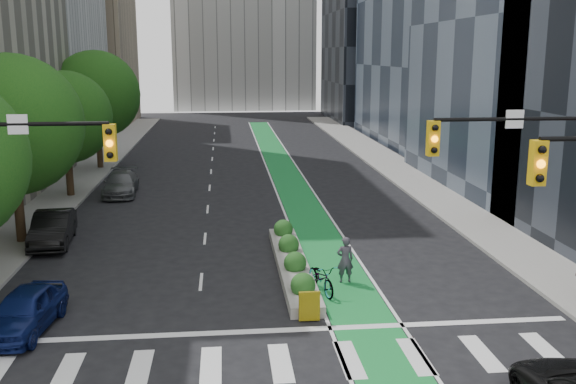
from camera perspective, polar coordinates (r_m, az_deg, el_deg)
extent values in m
plane|color=black|center=(19.99, -0.91, -13.65)|extent=(160.00, 160.00, 0.00)
cube|color=gray|center=(44.99, -18.89, 0.46)|extent=(3.60, 90.00, 0.15)
cube|color=gray|center=(45.77, 11.24, 1.08)|extent=(3.60, 90.00, 0.15)
cube|color=#178035|center=(48.92, -0.40, 1.94)|extent=(2.20, 70.00, 0.01)
cube|color=tan|center=(86.05, -18.79, 14.43)|extent=(14.00, 16.00, 26.00)
cube|color=black|center=(88.74, 8.57, 15.48)|extent=(14.00, 18.00, 28.00)
cylinder|color=black|center=(32.01, -22.91, 0.06)|extent=(0.44, 0.44, 5.04)
sphere|color=#0E4311|center=(31.56, -23.37, 5.50)|extent=(6.40, 6.40, 6.40)
cylinder|color=black|center=(41.55, -18.93, 2.57)|extent=(0.44, 0.44, 4.48)
sphere|color=#0E4311|center=(41.22, -19.19, 6.30)|extent=(5.60, 5.60, 5.60)
cylinder|color=black|center=(51.19, -16.48, 4.81)|extent=(0.44, 0.44, 5.15)
sphere|color=#0E4311|center=(50.91, -16.69, 8.30)|extent=(6.60, 6.60, 6.60)
cylinder|color=black|center=(19.46, -23.65, 5.53)|extent=(5.50, 0.12, 0.12)
cube|color=gold|center=(18.87, -15.52, 4.25)|extent=(0.34, 0.28, 1.05)
sphere|color=orange|center=(18.71, -15.60, 4.18)|extent=(0.20, 0.20, 0.20)
cube|color=white|center=(19.35, -22.90, 5.56)|extent=(0.55, 0.04, 0.55)
cylinder|color=black|center=(20.58, 20.16, 6.12)|extent=(5.50, 0.12, 0.12)
cube|color=gold|center=(19.60, 12.77, 4.67)|extent=(0.34, 0.28, 1.05)
sphere|color=orange|center=(19.45, 12.92, 4.61)|extent=(0.20, 0.20, 0.20)
cube|color=white|center=(20.43, 19.50, 6.13)|extent=(0.55, 0.04, 0.55)
cube|color=gold|center=(15.87, 21.31, 2.43)|extent=(0.34, 0.28, 1.05)
sphere|color=orange|center=(15.73, 21.58, 2.33)|extent=(0.20, 0.20, 0.20)
cube|color=gray|center=(26.48, 0.39, -6.56)|extent=(1.20, 10.00, 0.40)
cube|color=yellow|center=(21.52, 1.91, -10.10)|extent=(0.70, 0.12, 1.00)
sphere|color=#194C19|center=(23.06, 1.34, -8.28)|extent=(0.90, 0.90, 0.90)
sphere|color=#194C19|center=(25.40, 0.64, -6.32)|extent=(0.90, 0.90, 0.90)
sphere|color=#194C19|center=(27.76, 0.06, -4.69)|extent=(0.90, 0.90, 0.90)
sphere|color=#194C19|center=(30.15, -0.42, -3.32)|extent=(0.90, 0.90, 0.90)
imported|color=gray|center=(24.04, 2.98, -7.62)|extent=(1.29, 2.29, 1.14)
imported|color=#3E3743|center=(25.00, 5.10, -6.02)|extent=(0.70, 0.49, 1.84)
imported|color=#0D184E|center=(22.42, -22.35, -9.71)|extent=(2.13, 4.26, 1.39)
imported|color=black|center=(31.76, -20.18, -3.06)|extent=(2.05, 4.78, 1.53)
imported|color=#505355|center=(41.70, -14.64, 0.73)|extent=(2.22, 4.97, 1.42)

